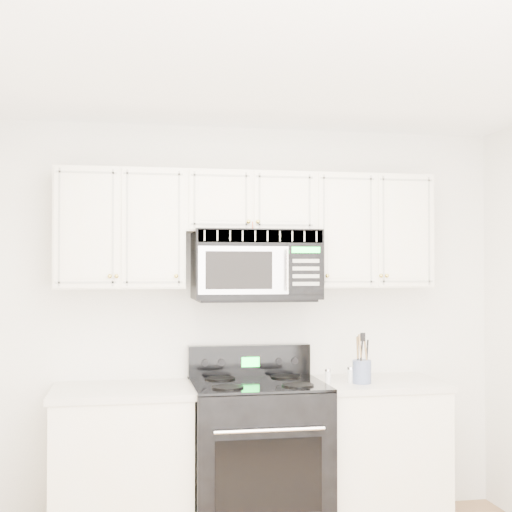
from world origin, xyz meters
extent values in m
cube|color=white|center=(0.00, 0.00, 2.60)|extent=(3.50, 3.50, 0.01)
cube|color=white|center=(0.00, 1.75, 1.30)|extent=(3.50, 0.01, 2.60)
cube|color=beige|center=(-0.80, 1.44, 0.44)|extent=(0.82, 0.63, 0.88)
cube|color=beige|center=(-0.80, 1.44, 0.90)|extent=(0.86, 0.65, 0.04)
cube|color=beige|center=(0.80, 1.44, 0.44)|extent=(0.82, 0.63, 0.88)
cube|color=beige|center=(0.80, 1.44, 0.90)|extent=(0.86, 0.65, 0.04)
cube|color=black|center=(0.03, 1.40, 0.46)|extent=(0.82, 0.70, 0.92)
cube|color=black|center=(0.03, 1.04, 0.45)|extent=(0.63, 0.01, 0.43)
cylinder|color=silver|center=(0.03, 1.02, 0.72)|extent=(0.65, 0.02, 0.02)
cube|color=black|center=(0.03, 1.40, 0.93)|extent=(0.82, 0.70, 0.02)
cube|color=black|center=(0.03, 1.71, 1.03)|extent=(0.82, 0.08, 0.22)
cube|color=#0DFF38|center=(0.03, 1.67, 1.03)|extent=(0.12, 0.00, 0.06)
cube|color=beige|center=(-0.82, 1.58, 1.90)|extent=(0.80, 0.33, 0.75)
cube|color=beige|center=(0.82, 1.58, 1.90)|extent=(0.80, 0.33, 0.75)
cube|color=beige|center=(0.00, 1.58, 2.08)|extent=(0.84, 0.33, 0.39)
sphere|color=gold|center=(-0.84, 1.40, 1.60)|extent=(0.03, 0.03, 0.03)
sphere|color=gold|center=(-0.48, 1.40, 1.60)|extent=(0.03, 0.03, 0.03)
sphere|color=gold|center=(0.48, 1.40, 1.60)|extent=(0.03, 0.03, 0.03)
sphere|color=gold|center=(0.84, 1.40, 1.60)|extent=(0.03, 0.03, 0.03)
sphere|color=gold|center=(-0.03, 1.40, 1.94)|extent=(0.03, 0.03, 0.03)
sphere|color=gold|center=(0.03, 1.40, 1.94)|extent=(0.03, 0.03, 0.03)
cylinder|color=#BE1F00|center=(0.00, 1.40, 1.88)|extent=(0.01, 0.00, 0.11)
sphere|color=gold|center=(0.00, 1.40, 1.82)|extent=(0.04, 0.04, 0.04)
cube|color=black|center=(0.04, 1.55, 1.67)|extent=(0.81, 0.40, 0.45)
cube|color=#9E9D95|center=(0.04, 1.35, 1.85)|extent=(0.79, 0.01, 0.08)
cube|color=#A8A8AE|center=(-0.07, 1.34, 1.64)|extent=(0.56, 0.01, 0.30)
cube|color=black|center=(-0.10, 1.34, 1.64)|extent=(0.42, 0.01, 0.23)
cube|color=black|center=(0.32, 1.34, 1.64)|extent=(0.22, 0.01, 0.30)
cube|color=#0DFF38|center=(0.32, 1.34, 1.76)|extent=(0.18, 0.00, 0.04)
cylinder|color=silver|center=(0.20, 1.31, 1.64)|extent=(0.02, 0.02, 0.25)
cylinder|color=#485976|center=(0.69, 1.33, 0.99)|extent=(0.12, 0.12, 0.15)
cylinder|color=olive|center=(0.72, 1.33, 1.07)|extent=(0.01, 0.01, 0.25)
cylinder|color=black|center=(0.67, 1.36, 1.08)|extent=(0.01, 0.01, 0.27)
cylinder|color=olive|center=(0.67, 1.30, 1.09)|extent=(0.01, 0.01, 0.29)
cylinder|color=black|center=(0.72, 1.33, 1.07)|extent=(0.01, 0.01, 0.25)
cylinder|color=olive|center=(0.67, 1.36, 1.08)|extent=(0.01, 0.01, 0.27)
cylinder|color=black|center=(0.67, 1.30, 1.09)|extent=(0.01, 0.01, 0.29)
cylinder|color=silver|center=(0.48, 1.37, 0.96)|extent=(0.04, 0.04, 0.08)
cylinder|color=silver|center=(0.48, 1.37, 1.00)|extent=(0.04, 0.04, 0.01)
cylinder|color=silver|center=(0.62, 1.36, 0.96)|extent=(0.04, 0.04, 0.09)
cylinder|color=silver|center=(0.62, 1.36, 1.01)|extent=(0.04, 0.04, 0.02)
camera|label=1|loc=(-0.78, -2.99, 1.64)|focal=50.00mm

